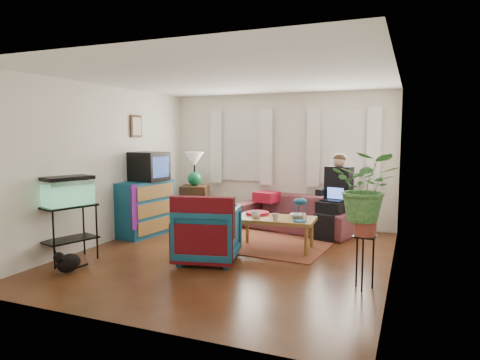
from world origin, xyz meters
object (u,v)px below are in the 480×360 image
at_px(sofa, 295,207).
at_px(side_table, 195,204).
at_px(aquarium_stand, 70,234).
at_px(dresser, 144,208).
at_px(armchair, 208,231).
at_px(coffee_table, 275,234).
at_px(plant_stand, 364,262).

xyz_separation_m(sofa, side_table, (-2.10, -0.05, -0.06)).
bearing_deg(sofa, aquarium_stand, -112.91).
bearing_deg(dresser, sofa, 36.09).
height_order(sofa, armchair, sofa).
height_order(sofa, dresser, dresser).
bearing_deg(dresser, armchair, -22.64).
bearing_deg(aquarium_stand, armchair, 41.35).
height_order(side_table, armchair, armchair).
relative_size(dresser, coffee_table, 0.88).
relative_size(side_table, armchair, 0.88).
xyz_separation_m(aquarium_stand, coffee_table, (2.50, 1.71, -0.15)).
bearing_deg(sofa, side_table, -163.63).
bearing_deg(dresser, plant_stand, -11.59).
distance_m(dresser, aquarium_stand, 1.80).
bearing_deg(coffee_table, aquarium_stand, -149.23).
relative_size(side_table, aquarium_stand, 0.95).
xyz_separation_m(side_table, dresser, (-0.34, -1.29, 0.10)).
height_order(side_table, plant_stand, side_table).
bearing_deg(sofa, dresser, -136.19).
distance_m(sofa, aquarium_stand, 3.99).
distance_m(armchair, plant_stand, 2.21).
bearing_deg(coffee_table, sofa, 88.48).
xyz_separation_m(dresser, plant_stand, (3.98, -1.37, -0.17)).
xyz_separation_m(sofa, plant_stand, (1.53, -2.71, -0.12)).
relative_size(coffee_table, plant_stand, 1.93).
relative_size(aquarium_stand, plant_stand, 1.27).
relative_size(aquarium_stand, armchair, 0.93).
distance_m(side_table, coffee_table, 2.57).
distance_m(dresser, armchair, 2.07).
distance_m(armchair, coffee_table, 1.18).
xyz_separation_m(sofa, coffee_table, (0.05, -1.44, -0.19)).
xyz_separation_m(sofa, aquarium_stand, (-2.45, -3.14, -0.04)).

